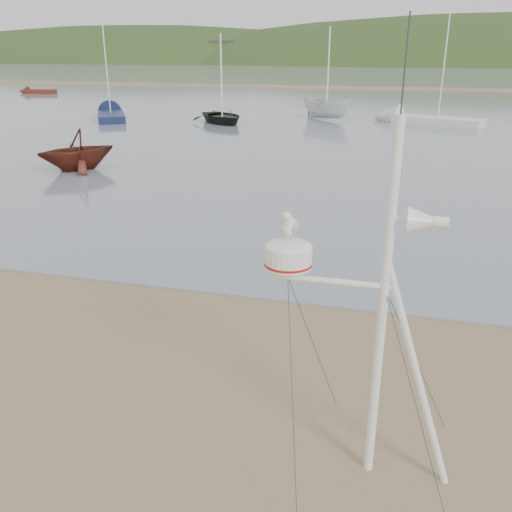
% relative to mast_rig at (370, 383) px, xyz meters
% --- Properties ---
extents(ground, '(560.00, 560.00, 0.00)m').
position_rel_mast_rig_xyz_m(ground, '(-4.06, 0.36, -1.24)').
color(ground, '#7E6548').
rests_on(ground, ground).
extents(water, '(560.00, 256.00, 0.04)m').
position_rel_mast_rig_xyz_m(water, '(-4.06, 132.36, -1.22)').
color(water, slate).
rests_on(water, ground).
extents(sandbar, '(560.00, 7.00, 0.07)m').
position_rel_mast_rig_xyz_m(sandbar, '(-4.06, 70.36, -1.17)').
color(sandbar, '#7E6548').
rests_on(sandbar, water).
extents(hill_ridge, '(620.00, 180.00, 80.00)m').
position_rel_mast_rig_xyz_m(hill_ridge, '(14.45, 235.36, -20.94)').
color(hill_ridge, '#243917').
rests_on(hill_ridge, ground).
extents(far_cottages, '(294.40, 6.30, 8.00)m').
position_rel_mast_rig_xyz_m(far_cottages, '(-1.06, 196.36, 2.76)').
color(far_cottages, silver).
rests_on(far_cottages, ground).
extents(mast_rig, '(2.28, 2.44, 5.15)m').
position_rel_mast_rig_xyz_m(mast_rig, '(0.00, 0.00, 0.00)').
color(mast_rig, white).
rests_on(mast_rig, ground).
extents(boat_dark, '(2.96, 2.84, 4.45)m').
position_rel_mast_rig_xyz_m(boat_dark, '(-12.05, 31.14, 1.02)').
color(boat_dark, black).
rests_on(boat_dark, water).
extents(boat_red, '(3.24, 3.03, 3.22)m').
position_rel_mast_rig_xyz_m(boat_red, '(-13.09, 14.72, 0.41)').
color(boat_red, '#541E13').
rests_on(boat_red, water).
extents(boat_white, '(2.25, 2.24, 4.25)m').
position_rel_mast_rig_xyz_m(boat_white, '(-5.35, 34.98, 0.92)').
color(boat_white, silver).
rests_on(boat_white, water).
extents(dinghy_red_far, '(4.64, 1.52, 1.11)m').
position_rel_mast_rig_xyz_m(dinghy_red_far, '(-41.87, 51.41, -0.95)').
color(dinghy_red_far, '#541E13').
rests_on(dinghy_red_far, ground).
extents(sailboat_blue_near, '(5.37, 7.37, 7.42)m').
position_rel_mast_rig_xyz_m(sailboat_blue_near, '(-21.57, 32.73, -0.94)').
color(sailboat_blue_near, '#121C40').
rests_on(sailboat_blue_near, ground).
extents(sailboat_white_near, '(7.94, 4.64, 7.71)m').
position_rel_mast_rig_xyz_m(sailboat_white_near, '(0.36, 34.85, -0.94)').
color(sailboat_white_near, silver).
rests_on(sailboat_white_near, ground).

